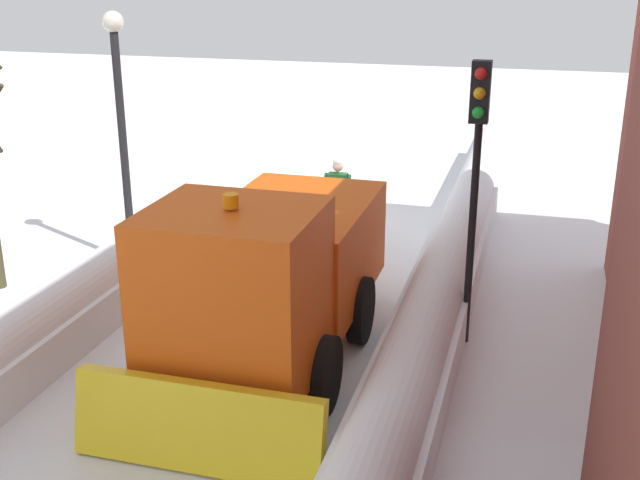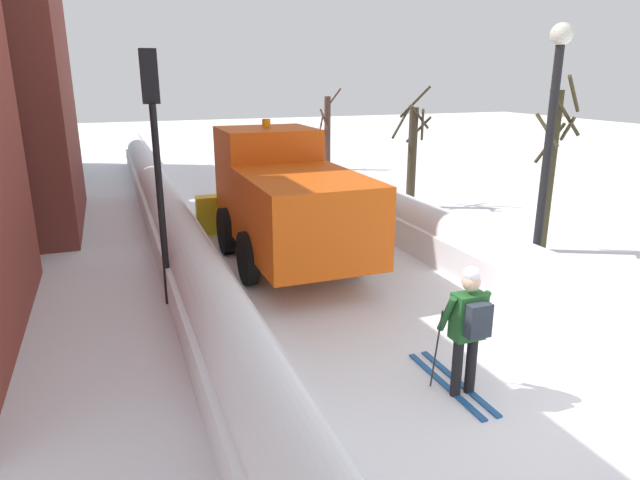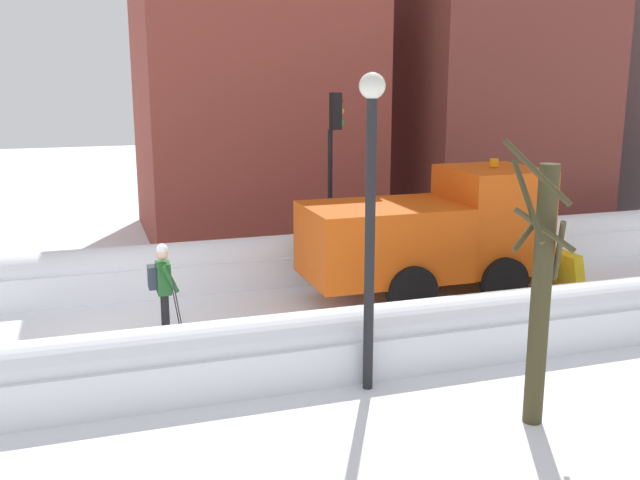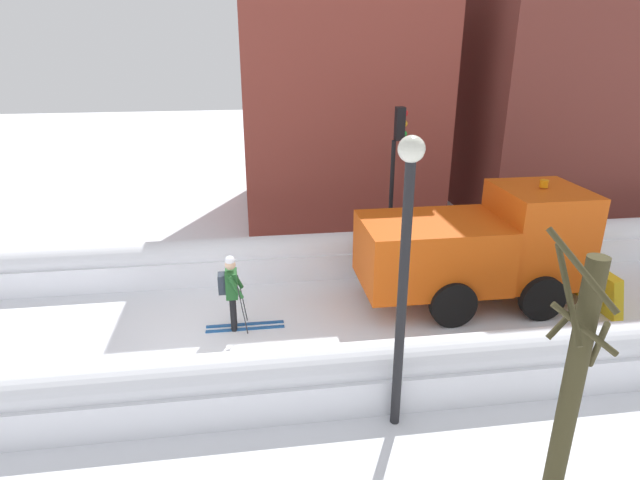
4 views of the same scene
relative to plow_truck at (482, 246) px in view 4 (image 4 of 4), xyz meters
The scene contains 9 objects.
ground_plane 3.59m from the plow_truck, 79.58° to the left, with size 80.00×80.00×0.00m, color white.
snowbank_left 4.05m from the plow_truck, 125.09° to the left, with size 1.10×36.00×1.16m.
building_brick_near 9.02m from the plow_truck, 164.51° to the right, with size 6.27×6.92×8.56m.
building_brick_mid 10.89m from the plow_truck, 145.77° to the left, with size 7.71×6.31×11.63m.
plow_truck is the anchor object (origin of this frame).
skier 6.19m from the plow_truck, 84.90° to the right, with size 0.62×1.80×1.81m.
traffic_light_pole 3.59m from the plow_truck, 152.12° to the right, with size 0.28×0.42×4.53m.
street_lamp 5.60m from the plow_truck, 38.60° to the right, with size 0.40×0.40×5.00m.
bare_tree_near 6.22m from the plow_truck, 13.87° to the right, with size 1.09×0.94×4.13m.
Camera 4 is at (10.79, 1.10, 6.29)m, focal length 29.58 mm.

